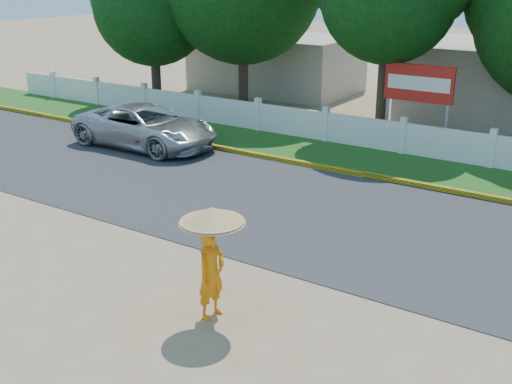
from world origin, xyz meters
TOP-DOWN VIEW (x-y plane):
  - ground at (0.00, 0.00)m, footprint 120.00×120.00m
  - road at (0.00, 4.50)m, footprint 60.00×7.00m
  - grass_verge at (0.00, 9.75)m, footprint 60.00×3.50m
  - curb at (0.00, 8.05)m, footprint 40.00×0.18m
  - fence at (0.00, 11.20)m, footprint 40.00×0.10m
  - building_far at (-10.00, 19.00)m, footprint 8.00×5.00m
  - vehicle at (-8.04, 6.95)m, footprint 5.48×2.58m
  - monk_with_parasol at (1.15, -1.19)m, footprint 1.20×1.20m
  - billboard at (0.03, 12.30)m, footprint 2.50×0.13m

SIDE VIEW (x-z plane):
  - ground at x=0.00m, z-range 0.00..0.00m
  - road at x=0.00m, z-range 0.00..0.02m
  - grass_verge at x=0.00m, z-range 0.00..0.03m
  - curb at x=0.00m, z-range 0.00..0.16m
  - fence at x=0.00m, z-range 0.00..1.10m
  - vehicle at x=-8.04m, z-range 0.00..1.51m
  - building_far at x=-10.00m, z-range 0.00..2.80m
  - monk_with_parasol at x=1.15m, z-range 0.33..2.52m
  - billboard at x=0.03m, z-range 0.67..3.62m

